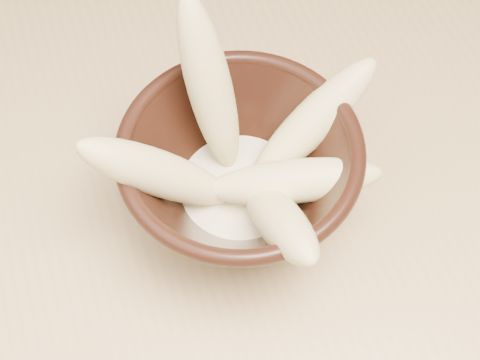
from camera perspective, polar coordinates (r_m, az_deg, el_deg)
name	(u,v)px	position (r m, az deg, el deg)	size (l,w,h in m)	color
table	(205,272)	(0.66, -3.05, -7.81)	(1.20, 0.80, 0.75)	tan
bowl	(240,174)	(0.55, 0.00, 0.47)	(0.20, 0.20, 0.11)	black
milk_puddle	(240,190)	(0.57, 0.00, -0.85)	(0.11, 0.11, 0.02)	beige
banana_upright	(210,87)	(0.53, -2.60, 7.93)	(0.04, 0.04, 0.16)	#E5D887
banana_left	(159,173)	(0.52, -6.93, 0.57)	(0.04, 0.04, 0.15)	#E5D887
banana_right	(312,122)	(0.56, 6.19, 4.92)	(0.04, 0.04, 0.14)	#E5D887
banana_across	(293,181)	(0.54, 4.52, -0.13)	(0.04, 0.04, 0.14)	#E5D887
banana_front	(279,221)	(0.51, 3.39, -3.51)	(0.04, 0.04, 0.14)	#E5D887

